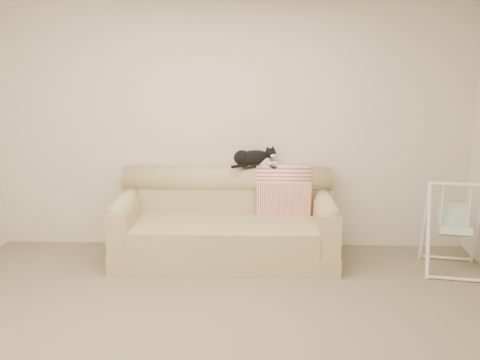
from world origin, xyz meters
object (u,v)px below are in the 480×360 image
Objects in this scene: baby_swing at (454,227)px; remote_b at (269,167)px; sofa at (226,224)px; remote_a at (251,166)px; tuxedo_cat at (254,158)px.

remote_b is at bearing 164.42° from baby_swing.
sofa is 2.51× the size of baby_swing.
baby_swing is at bearing -15.58° from remote_b.
remote_b is (0.19, 0.01, -0.00)m from remote_a.
sofa is 12.14× the size of remote_a.
remote_a is 2.05m from baby_swing.
tuxedo_cat is 0.56× the size of baby_swing.
remote_a reaches higher than baby_swing.
remote_a is 0.37× the size of tuxedo_cat.
tuxedo_cat reaches higher than sofa.
sofa is at bearing 173.15° from baby_swing.
sofa is 0.74m from remote_b.
remote_b reaches higher than sofa.
tuxedo_cat is at bearing 165.45° from baby_swing.
sofa is 0.65m from remote_a.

